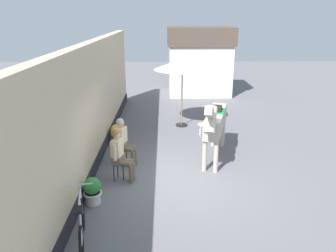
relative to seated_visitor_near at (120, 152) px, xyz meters
name	(u,v)px	position (x,y,z in m)	size (l,w,h in m)	color
ground_plane	(179,138)	(1.65, 3.09, -0.78)	(40.00, 40.00, 0.00)	slate
pub_facade_wall	(94,107)	(-0.90, 1.59, 0.76)	(0.34, 14.00, 3.40)	#CCB793
distant_cottage	(200,60)	(3.05, 10.08, 1.02)	(3.40, 2.60, 3.50)	silver
seated_visitor_near	(120,152)	(0.00, 0.00, 0.00)	(0.61, 0.48, 1.39)	#194C99
seated_visitor_far	(123,139)	(-0.01, 0.94, 0.00)	(0.61, 0.49, 1.39)	black
saddled_horse_center	(215,122)	(2.60, 1.29, 0.38)	(1.06, 2.93, 2.06)	#B2A899
flower_planter_nearest	(92,190)	(-0.50, -1.13, -0.44)	(0.43, 0.43, 0.64)	beige
flower_planter_farthest	(117,133)	(-0.45, 2.72, -0.44)	(0.43, 0.43, 0.64)	#4C4C51
leaning_bicycle	(82,226)	(-0.40, -2.57, -0.38)	(0.55, 1.73, 1.02)	black
cafe_parasol	(182,65)	(1.82, 4.46, 1.59)	(2.10, 2.10, 2.58)	black
spare_stool_white	(202,126)	(2.47, 3.26, -0.38)	(0.32, 0.32, 0.46)	white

